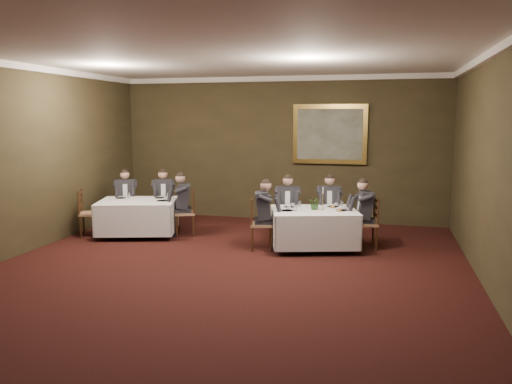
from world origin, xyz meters
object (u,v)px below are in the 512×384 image
at_px(painting, 330,134).
at_px(chair_sec_backleft, 127,215).
at_px(diner_main_endleft, 262,223).
at_px(diner_sec_endright, 185,212).
at_px(diner_main_backleft, 288,215).
at_px(chair_sec_backright, 164,215).
at_px(diner_sec_backright, 164,205).
at_px(chair_main_backright, 329,225).
at_px(table_main, 314,226).
at_px(chair_main_backleft, 287,225).
at_px(chair_main_endleft, 261,235).
at_px(chair_sec_endright, 186,222).
at_px(diner_main_endright, 366,222).
at_px(chair_sec_endleft, 90,223).
at_px(chair_main_endright, 366,234).
at_px(table_second, 138,215).
at_px(diner_sec_backleft, 126,205).
at_px(candlestick, 323,201).
at_px(diner_main_backright, 329,214).
at_px(centerpiece, 315,203).

bearing_deg(painting, chair_sec_backleft, -158.99).
height_order(diner_main_endleft, diner_sec_endright, same).
bearing_deg(diner_main_backleft, chair_sec_backright, -17.13).
bearing_deg(diner_sec_backright, chair_main_backright, 153.70).
bearing_deg(table_main, diner_main_backleft, 134.03).
xyz_separation_m(chair_main_backleft, chair_main_endleft, (-0.34, -0.96, 0.00)).
distance_m(chair_main_endleft, chair_sec_endright, 1.98).
bearing_deg(diner_main_backleft, diner_main_endright, 157.02).
relative_size(chair_sec_backleft, chair_sec_endleft, 1.00).
height_order(chair_sec_endleft, painting, painting).
height_order(chair_main_backleft, chair_main_endright, same).
relative_size(table_second, chair_main_endright, 1.90).
height_order(chair_sec_backleft, painting, painting).
bearing_deg(diner_main_endleft, chair_main_backright, 121.40).
relative_size(diner_main_backleft, painting, 0.77).
distance_m(diner_sec_backleft, candlestick, 4.69).
distance_m(diner_main_backright, chair_main_endleft, 1.69).
distance_m(diner_sec_backright, chair_sec_endright, 1.03).
height_order(table_main, diner_sec_backright, diner_sec_backright).
height_order(table_second, centerpiece, centerpiece).
bearing_deg(chair_main_backleft, painting, -118.74).
bearing_deg(painting, chair_sec_backright, -157.89).
height_order(table_second, chair_main_endleft, chair_main_endleft).
xyz_separation_m(diner_main_backright, chair_sec_endright, (-3.02, -0.48, -0.23)).
distance_m(table_main, diner_main_backright, 0.93).
relative_size(diner_sec_backleft, chair_sec_endleft, 1.35).
height_order(chair_main_endleft, diner_sec_backright, diner_sec_backright).
relative_size(table_second, diner_sec_endright, 1.41).
xyz_separation_m(chair_main_backleft, diner_main_endright, (1.62, -0.40, 0.23)).
bearing_deg(chair_sec_backright, table_second, 54.27).
relative_size(chair_main_backleft, chair_main_endright, 1.00).
height_order(diner_main_endright, centerpiece, diner_main_endright).
xyz_separation_m(table_second, chair_main_backright, (4.00, 0.77, -0.17)).
bearing_deg(diner_main_endright, diner_main_backleft, 64.86).
relative_size(diner_main_endleft, painting, 0.77).
bearing_deg(candlestick, diner_main_backleft, 143.03).
height_order(diner_main_endright, diner_sec_backright, same).
bearing_deg(chair_sec_backleft, painting, 174.74).
xyz_separation_m(table_main, diner_main_endright, (0.97, 0.28, 0.06)).
bearing_deg(painting, table_second, -147.93).
height_order(diner_main_endright, chair_sec_endleft, diner_main_endright).
xyz_separation_m(diner_main_endleft, chair_sec_backright, (-2.66, 1.34, -0.23)).
bearing_deg(diner_sec_backright, chair_sec_endleft, 21.14).
relative_size(chair_main_backleft, chair_sec_backright, 1.00).
relative_size(diner_sec_backright, painting, 0.77).
xyz_separation_m(diner_sec_backleft, chair_sec_endright, (1.62, -0.38, -0.23)).
relative_size(chair_main_endright, chair_sec_endleft, 1.00).
height_order(diner_main_backleft, chair_sec_backleft, diner_main_backleft).
bearing_deg(chair_main_backright, chair_sec_endleft, 3.21).
distance_m(diner_sec_backright, centerpiece, 3.80).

